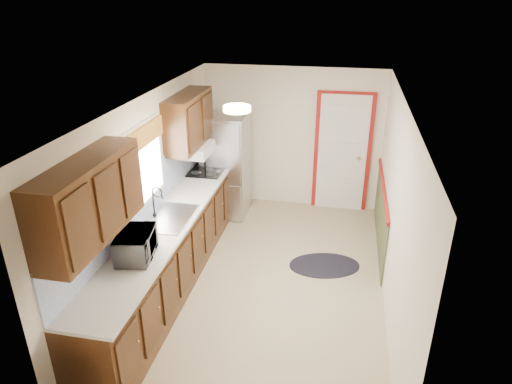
% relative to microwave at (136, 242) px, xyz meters
% --- Properties ---
extents(room_shell, '(3.20, 5.20, 2.52)m').
position_rel_microwave_xyz_m(room_shell, '(1.20, 1.10, 0.08)').
color(room_shell, tan).
rests_on(room_shell, ground).
extents(kitchen_run, '(0.63, 4.00, 2.20)m').
position_rel_microwave_xyz_m(kitchen_run, '(-0.04, 0.81, -0.31)').
color(kitchen_run, '#361C0C').
rests_on(kitchen_run, ground).
extents(back_wall_trim, '(1.12, 2.30, 2.08)m').
position_rel_microwave_xyz_m(back_wall_trim, '(2.19, 3.31, -0.23)').
color(back_wall_trim, maroon).
rests_on(back_wall_trim, ground).
extents(ceiling_fixture, '(0.30, 0.30, 0.06)m').
position_rel_microwave_xyz_m(ceiling_fixture, '(0.90, 0.90, 1.24)').
color(ceiling_fixture, '#FFD88C').
rests_on(ceiling_fixture, room_shell).
extents(microwave, '(0.38, 0.57, 0.35)m').
position_rel_microwave_xyz_m(microwave, '(0.00, 0.00, 0.00)').
color(microwave, white).
rests_on(microwave, kitchen_run).
extents(refrigerator, '(0.72, 0.72, 1.71)m').
position_rel_microwave_xyz_m(refrigerator, '(0.18, 3.00, -0.26)').
color(refrigerator, '#B7B7BC').
rests_on(refrigerator, ground).
extents(rug, '(1.10, 0.84, 0.01)m').
position_rel_microwave_xyz_m(rug, '(1.93, 1.65, -1.11)').
color(rug, black).
rests_on(rug, ground).
extents(cooktop, '(0.51, 0.61, 0.02)m').
position_rel_microwave_xyz_m(cooktop, '(0.01, 2.50, -0.17)').
color(cooktop, black).
rests_on(cooktop, kitchen_run).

